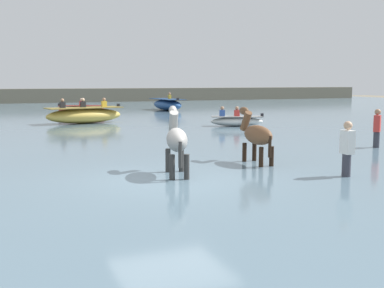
{
  "coord_description": "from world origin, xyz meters",
  "views": [
    {
      "loc": [
        -3.54,
        -9.85,
        2.52
      ],
      "look_at": [
        1.3,
        1.94,
        0.85
      ],
      "focal_mm": 44.84,
      "sensor_mm": 36.0,
      "label": 1
    }
  ],
  "objects_px": {
    "horse_lead_bay": "(257,136)",
    "boat_distant_west": "(167,104)",
    "horse_trailing_grey": "(176,141)",
    "person_wading_close": "(377,132)",
    "person_wading_mid": "(347,154)",
    "boat_near_port": "(84,115)",
    "boat_distant_east": "(237,121)",
    "boat_far_offshore": "(82,110)"
  },
  "relations": [
    {
      "from": "horse_lead_bay",
      "to": "boat_distant_west",
      "type": "xyz_separation_m",
      "value": [
        5.73,
        23.38,
        -0.29
      ]
    },
    {
      "from": "horse_trailing_grey",
      "to": "person_wading_close",
      "type": "bearing_deg",
      "value": 13.54
    },
    {
      "from": "horse_lead_bay",
      "to": "person_wading_mid",
      "type": "distance_m",
      "value": 2.56
    },
    {
      "from": "horse_lead_bay",
      "to": "boat_near_port",
      "type": "relative_size",
      "value": 0.43
    },
    {
      "from": "horse_trailing_grey",
      "to": "boat_near_port",
      "type": "height_order",
      "value": "horse_trailing_grey"
    },
    {
      "from": "horse_lead_bay",
      "to": "boat_distant_east",
      "type": "height_order",
      "value": "horse_lead_bay"
    },
    {
      "from": "boat_near_port",
      "to": "boat_distant_west",
      "type": "bearing_deg",
      "value": 49.57
    },
    {
      "from": "horse_lead_bay",
      "to": "boat_far_offshore",
      "type": "height_order",
      "value": "horse_lead_bay"
    },
    {
      "from": "person_wading_close",
      "to": "person_wading_mid",
      "type": "relative_size",
      "value": 1.0
    },
    {
      "from": "boat_distant_east",
      "to": "person_wading_close",
      "type": "height_order",
      "value": "person_wading_close"
    },
    {
      "from": "boat_far_offshore",
      "to": "person_wading_mid",
      "type": "xyz_separation_m",
      "value": [
        2.05,
        -23.76,
        0.22
      ]
    },
    {
      "from": "boat_near_port",
      "to": "person_wading_mid",
      "type": "bearing_deg",
      "value": -79.36
    },
    {
      "from": "boat_far_offshore",
      "to": "person_wading_mid",
      "type": "distance_m",
      "value": 23.85
    },
    {
      "from": "horse_trailing_grey",
      "to": "person_wading_mid",
      "type": "distance_m",
      "value": 3.92
    },
    {
      "from": "boat_near_port",
      "to": "person_wading_mid",
      "type": "height_order",
      "value": "boat_near_port"
    },
    {
      "from": "horse_trailing_grey",
      "to": "person_wading_mid",
      "type": "xyz_separation_m",
      "value": [
        3.54,
        -1.66,
        -0.28
      ]
    },
    {
      "from": "person_wading_close",
      "to": "person_wading_mid",
      "type": "xyz_separation_m",
      "value": [
        -4.2,
        -3.53,
        0.0
      ]
    },
    {
      "from": "boat_distant_west",
      "to": "person_wading_mid",
      "type": "relative_size",
      "value": 2.6
    },
    {
      "from": "boat_distant_west",
      "to": "person_wading_close",
      "type": "bearing_deg",
      "value": -91.32
    },
    {
      "from": "boat_distant_west",
      "to": "boat_near_port",
      "type": "bearing_deg",
      "value": -130.43
    },
    {
      "from": "horse_lead_bay",
      "to": "boat_distant_west",
      "type": "bearing_deg",
      "value": 76.23
    },
    {
      "from": "person_wading_close",
      "to": "boat_far_offshore",
      "type": "bearing_deg",
      "value": 107.16
    },
    {
      "from": "boat_distant_east",
      "to": "person_wading_mid",
      "type": "bearing_deg",
      "value": -106.15
    },
    {
      "from": "person_wading_close",
      "to": "boat_distant_east",
      "type": "bearing_deg",
      "value": 94.62
    },
    {
      "from": "horse_lead_bay",
      "to": "horse_trailing_grey",
      "type": "height_order",
      "value": "horse_trailing_grey"
    },
    {
      "from": "boat_distant_west",
      "to": "person_wading_close",
      "type": "distance_m",
      "value": 22.2
    },
    {
      "from": "horse_trailing_grey",
      "to": "boat_distant_west",
      "type": "relative_size",
      "value": 0.46
    },
    {
      "from": "boat_near_port",
      "to": "boat_far_offshore",
      "type": "xyz_separation_m",
      "value": [
        1.06,
        7.22,
        -0.13
      ]
    },
    {
      "from": "boat_far_offshore",
      "to": "person_wading_close",
      "type": "bearing_deg",
      "value": -72.84
    },
    {
      "from": "boat_far_offshore",
      "to": "person_wading_close",
      "type": "height_order",
      "value": "person_wading_close"
    },
    {
      "from": "boat_distant_east",
      "to": "boat_distant_west",
      "type": "distance_m",
      "value": 13.66
    },
    {
      "from": "horse_trailing_grey",
      "to": "boat_far_offshore",
      "type": "xyz_separation_m",
      "value": [
        1.49,
        22.1,
        -0.5
      ]
    },
    {
      "from": "horse_trailing_grey",
      "to": "boat_far_offshore",
      "type": "relative_size",
      "value": 0.6
    },
    {
      "from": "boat_near_port",
      "to": "boat_far_offshore",
      "type": "height_order",
      "value": "boat_near_port"
    },
    {
      "from": "horse_lead_bay",
      "to": "person_wading_mid",
      "type": "relative_size",
      "value": 1.12
    },
    {
      "from": "horse_lead_bay",
      "to": "boat_near_port",
      "type": "height_order",
      "value": "horse_lead_bay"
    },
    {
      "from": "boat_distant_east",
      "to": "boat_far_offshore",
      "type": "relative_size",
      "value": 0.84
    },
    {
      "from": "boat_far_offshore",
      "to": "person_wading_close",
      "type": "xyz_separation_m",
      "value": [
        6.25,
        -20.23,
        0.22
      ]
    },
    {
      "from": "person_wading_close",
      "to": "horse_trailing_grey",
      "type": "bearing_deg",
      "value": -166.46
    },
    {
      "from": "horse_lead_bay",
      "to": "boat_distant_west",
      "type": "distance_m",
      "value": 24.07
    },
    {
      "from": "horse_lead_bay",
      "to": "boat_distant_east",
      "type": "distance_m",
      "value": 10.77
    },
    {
      "from": "horse_lead_bay",
      "to": "person_wading_mid",
      "type": "xyz_separation_m",
      "value": [
        1.02,
        -2.34,
        -0.21
      ]
    }
  ]
}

